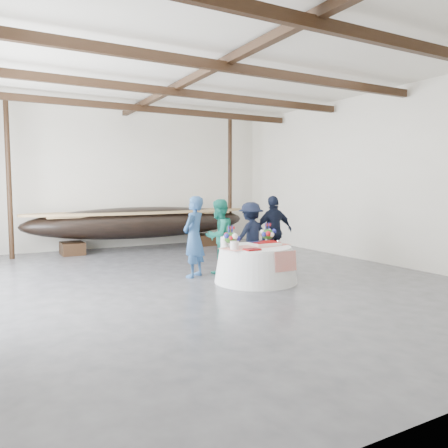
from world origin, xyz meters
TOP-DOWN VIEW (x-y plane):
  - floor at (0.00, 0.00)m, footprint 10.00×12.00m
  - wall_back at (0.00, 6.00)m, footprint 10.00×0.02m
  - wall_right at (5.00, 0.00)m, footprint 0.02×12.00m
  - ceiling at (0.00, 0.00)m, footprint 10.00×12.00m
  - pavilion_structure at (0.00, 0.86)m, footprint 9.80×11.76m
  - longboat_display at (0.30, 5.10)m, footprint 7.27×1.45m
  - banquet_table at (0.88, -0.63)m, footprint 1.75×1.75m
  - tabletop_items at (0.85, -0.47)m, footprint 1.69×1.04m
  - guest_woman_blue at (-0.06, 0.45)m, footprint 0.79×0.74m
  - guest_woman_teal at (0.65, 0.60)m, footprint 1.03×0.93m
  - guest_man_left at (1.62, 0.74)m, footprint 1.14×0.77m
  - guest_man_right at (2.25, 0.66)m, footprint 1.08×0.51m

SIDE VIEW (x-z plane):
  - floor at x=0.00m, z-range -0.01..0.01m
  - banquet_table at x=0.88m, z-range 0.00..0.75m
  - guest_man_left at x=1.62m, z-range 0.00..1.64m
  - guest_woman_teal at x=0.65m, z-range 0.00..1.73m
  - longboat_display at x=0.30m, z-range 0.19..1.55m
  - guest_man_right at x=2.25m, z-range 0.00..1.79m
  - tabletop_items at x=0.85m, z-range 0.70..1.10m
  - guest_woman_blue at x=-0.06m, z-range 0.00..1.81m
  - wall_back at x=0.00m, z-range 0.00..4.50m
  - wall_right at x=5.00m, z-range 0.00..4.50m
  - pavilion_structure at x=0.00m, z-range 1.75..6.25m
  - ceiling at x=0.00m, z-range 4.50..4.50m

